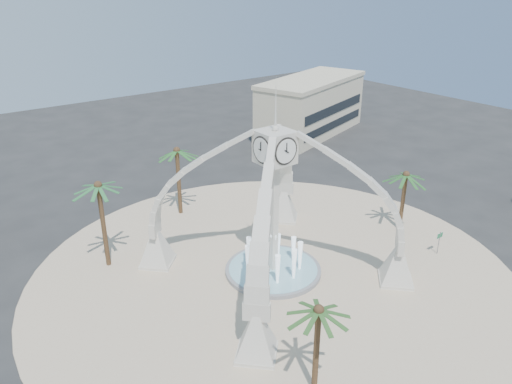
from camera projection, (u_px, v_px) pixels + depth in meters
ground at (273, 272)px, 41.78m from camera, size 140.00×140.00×0.00m
plaza at (273, 272)px, 41.77m from camera, size 40.00×40.00×0.06m
clock_tower at (274, 202)px, 39.19m from camera, size 17.94×17.94×16.30m
fountain at (273, 269)px, 41.66m from camera, size 8.00×8.00×3.62m
building_ne at (311, 106)px, 77.11m from camera, size 21.87×14.17×8.60m
palm_east at (406, 175)px, 46.59m from camera, size 4.33×4.33×6.55m
palm_west at (98, 187)px, 39.92m from camera, size 4.47×4.47×8.23m
palm_north at (177, 151)px, 49.46m from camera, size 5.08×5.08×7.73m
palm_south at (319, 311)px, 27.63m from camera, size 4.21×4.21×6.58m
street_sign at (439, 238)px, 43.86m from camera, size 0.83×0.07×2.25m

